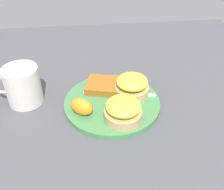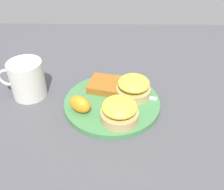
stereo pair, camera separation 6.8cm
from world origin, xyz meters
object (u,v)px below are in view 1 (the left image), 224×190
object	(u,v)px
orange_wedge	(82,107)
sandwich_benedict_left	(123,110)
sandwich_benedict_right	(132,86)
cup	(23,86)
fork	(114,93)
hashbrown_patty	(108,86)

from	to	relation	value
orange_wedge	sandwich_benedict_left	bearing A→B (deg)	163.55
sandwich_benedict_left	sandwich_benedict_right	world-z (taller)	same
orange_wedge	cup	bearing A→B (deg)	-28.73
sandwich_benedict_left	fork	size ratio (longest dim) A/B	0.47
hashbrown_patty	orange_wedge	world-z (taller)	orange_wedge
orange_wedge	fork	xyz separation A→B (m)	(-0.09, -0.07, -0.02)
sandwich_benedict_left	cup	size ratio (longest dim) A/B	0.74
sandwich_benedict_right	cup	bearing A→B (deg)	-3.06
fork	orange_wedge	bearing A→B (deg)	39.73
sandwich_benedict_right	fork	xyz separation A→B (m)	(0.05, -0.01, -0.02)
sandwich_benedict_right	hashbrown_patty	size ratio (longest dim) A/B	0.79
hashbrown_patty	sandwich_benedict_right	bearing A→B (deg)	155.21
cup	sandwich_benedict_left	bearing A→B (deg)	155.82
sandwich_benedict_right	orange_wedge	xyz separation A→B (m)	(0.14, 0.07, -0.00)
sandwich_benedict_right	orange_wedge	size ratio (longest dim) A/B	1.54
sandwich_benedict_left	hashbrown_patty	distance (m)	0.13
sandwich_benedict_right	orange_wedge	distance (m)	0.15
sandwich_benedict_right	cup	distance (m)	0.29
cup	hashbrown_patty	bearing A→B (deg)	-176.50
sandwich_benedict_left	cup	distance (m)	0.28
hashbrown_patty	sandwich_benedict_left	bearing A→B (deg)	101.36
hashbrown_patty	cup	world-z (taller)	cup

